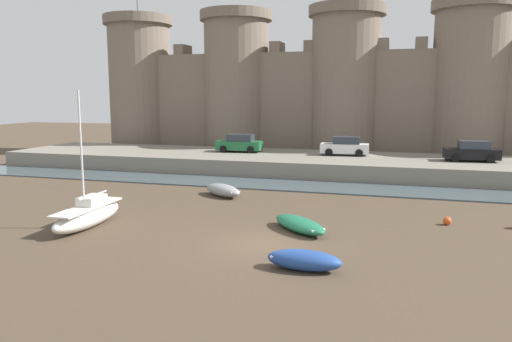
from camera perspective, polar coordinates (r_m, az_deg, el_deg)
The scene contains 12 objects.
ground_plane at distance 22.31m, azimuth 0.59°, elevation -8.36°, with size 160.00×160.00×0.00m, color #4C3D2D.
water_channel at distance 35.92m, azimuth 6.87°, elevation -1.77°, with size 80.00×4.50×0.10m, color #47565B.
quay_road at distance 42.90m, azimuth 8.52°, elevation 0.75°, with size 58.41×10.00×1.35m, color gray.
castle at distance 51.81m, azimuth 10.16°, elevation 9.18°, with size 54.02×7.61×18.23m.
rowboat_foreground_right at distance 24.36m, azimuth 5.00°, elevation -6.07°, with size 3.59×3.54×0.66m.
rowboat_midflat_right at distance 32.52m, azimuth -3.81°, elevation -2.18°, with size 3.40×2.90×0.79m.
rowboat_foreground_left at distance 19.16m, azimuth 5.51°, elevation -10.06°, with size 2.89×1.21×0.77m.
sailboat_near_channel_right at distance 26.35m, azimuth -18.63°, elevation -4.74°, with size 1.51×5.37×6.78m.
mooring_buoy_near_channel at distance 27.24m, azimuth 21.02°, elevation -5.34°, with size 0.42×0.42×0.42m, color #E04C1E.
car_quay_east at distance 43.89m, azimuth 10.14°, elevation 2.80°, with size 4.19×2.05×1.62m.
car_quay_west at distance 42.77m, azimuth 23.46°, elevation 2.06°, with size 4.19×2.05×1.62m.
car_quay_centre_east at distance 45.76m, azimuth -1.89°, elevation 3.17°, with size 4.19×2.05×1.62m.
Camera 1 is at (5.84, -20.51, 6.56)m, focal length 35.00 mm.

